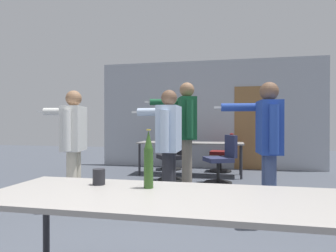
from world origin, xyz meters
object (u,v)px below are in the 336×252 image
office_chair_far_right (175,158)px  office_chair_mid_tucked (171,152)px  person_right_polo (186,126)px  office_chair_side_rolled (224,154)px  person_near_casual (168,138)px  person_center_tall (73,137)px  person_left_plaid (268,138)px  drink_cup (99,177)px  office_chair_far_left (222,161)px  beer_bottle (149,160)px

office_chair_far_right → office_chair_mid_tucked: office_chair_mid_tucked is taller
person_right_polo → office_chair_side_rolled: (0.55, 2.27, -0.68)m
person_near_casual → person_center_tall: bearing=97.9°
person_left_plaid → drink_cup: (-1.29, -1.75, -0.20)m
person_left_plaid → office_chair_mid_tucked: person_left_plaid is taller
person_center_tall → person_near_casual: bearing=-92.8°
person_right_polo → office_chair_mid_tucked: (-0.71, 2.29, -0.66)m
person_center_tall → office_chair_mid_tucked: bearing=-22.0°
office_chair_far_left → person_left_plaid: bearing=170.2°
office_chair_side_rolled → office_chair_mid_tucked: size_ratio=0.97×
office_chair_far_right → person_center_tall: bearing=121.5°
person_near_casual → drink_cup: person_near_casual is taller
person_left_plaid → office_chair_far_right: 2.77m
office_chair_mid_tucked → office_chair_far_left: (1.27, -1.40, -0.01)m
person_right_polo → office_chair_far_right: size_ratio=1.95×
office_chair_far_left → drink_cup: (-0.70, -3.86, 0.35)m
person_center_tall → office_chair_mid_tucked: person_center_tall is taller
person_right_polo → office_chair_side_rolled: person_right_polo is taller
office_chair_side_rolled → drink_cup: bearing=176.1°
office_chair_far_right → person_right_polo: bearing=166.3°
beer_bottle → drink_cup: size_ratio=3.53×
person_right_polo → person_near_casual: (-0.09, -0.99, -0.16)m
beer_bottle → person_left_plaid: bearing=62.3°
person_left_plaid → office_chair_far_right: size_ratio=1.74×
person_right_polo → office_chair_side_rolled: size_ratio=2.00×
office_chair_far_right → beer_bottle: size_ratio=2.44×
person_left_plaid → drink_cup: size_ratio=15.02×
person_near_casual → beer_bottle: person_near_casual is taller
person_near_casual → office_chair_mid_tucked: bearing=10.2°
office_chair_far_left → beer_bottle: bearing=149.5°
person_left_plaid → drink_cup: bearing=138.5°
beer_bottle → person_near_casual: bearing=98.5°
person_right_polo → beer_bottle: bearing=165.9°
office_chair_far_right → office_chair_mid_tucked: 1.31m
person_right_polo → office_chair_far_left: person_right_polo is taller
office_chair_mid_tucked → drink_cup: bearing=-97.6°
person_right_polo → person_left_plaid: (1.15, -1.23, -0.12)m
person_center_tall → drink_cup: 2.18m
person_center_tall → drink_cup: (1.22, -1.80, -0.17)m
office_chair_far_right → office_chair_side_rolled: 1.56m
person_near_casual → office_chair_far_right: 2.09m
office_chair_mid_tucked → beer_bottle: size_ratio=2.45×
person_left_plaid → office_chair_side_rolled: size_ratio=1.79×
person_right_polo → beer_bottle: (0.21, -3.01, -0.20)m
beer_bottle → office_chair_far_right: bearing=98.4°
office_chair_far_right → office_chair_side_rolled: office_chair_far_right is taller
office_chair_side_rolled → drink_cup: 5.31m
person_left_plaid → office_chair_far_left: person_left_plaid is taller
person_near_casual → office_chair_far_right: size_ratio=1.70×
person_right_polo → office_chair_mid_tucked: bearing=-0.8°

